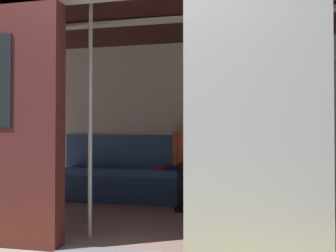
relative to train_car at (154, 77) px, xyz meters
The scene contains 6 objects.
train_car is the anchor object (origin of this frame).
bench_seat 1.56m from the train_car, 94.01° to the right, with size 3.35×0.44×0.46m.
person_seated 1.31m from the train_car, 104.01° to the right, with size 0.55×0.67×1.18m.
handbag 1.61m from the train_car, 122.61° to the right, with size 0.26×0.15×0.17m.
book 1.54m from the train_car, 79.48° to the right, with size 0.15×0.22×0.03m, color #B22D2D.
grab_pole_door 0.97m from the train_car, 64.00° to the left, with size 0.04×0.04×2.16m, color silver.
Camera 1 is at (-1.11, 2.96, 0.91)m, focal length 43.66 mm.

